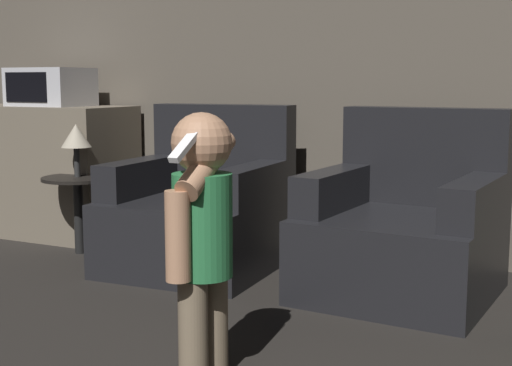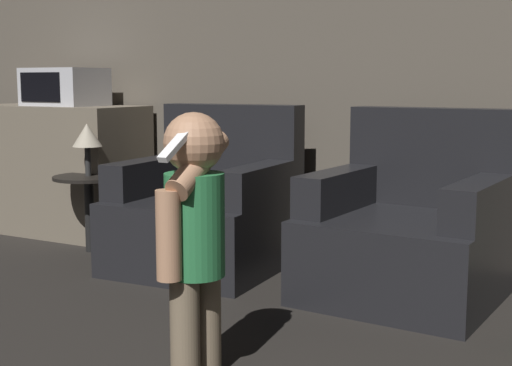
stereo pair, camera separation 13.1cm
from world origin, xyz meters
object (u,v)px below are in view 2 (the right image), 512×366
object	(u,v)px
armchair_right	(409,233)
lamp	(87,136)
person_toddler	(193,225)
armchair_left	(208,212)
microwave	(65,87)

from	to	relation	value
armchair_right	lamp	xyz separation A→B (m)	(-1.99, -0.06, 0.41)
person_toddler	lamp	size ratio (longest dim) A/B	2.94
armchair_left	person_toddler	size ratio (longest dim) A/B	0.99
microwave	armchair_left	bearing A→B (deg)	-12.76
armchair_left	microwave	xyz separation A→B (m)	(-1.33, 0.30, 0.70)
person_toddler	armchair_left	bearing A→B (deg)	-140.98
lamp	microwave	bearing A→B (deg)	144.55
microwave	lamp	size ratio (longest dim) A/B	1.55
armchair_right	person_toddler	world-z (taller)	person_toddler
armchair_left	person_toddler	xyz separation A→B (m)	(0.81, -1.36, 0.25)
armchair_right	person_toddler	xyz separation A→B (m)	(-0.36, -1.36, 0.25)
microwave	lamp	distance (m)	0.69
armchair_left	microwave	bearing A→B (deg)	164.44
microwave	person_toddler	bearing A→B (deg)	-37.82
person_toddler	microwave	world-z (taller)	microwave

